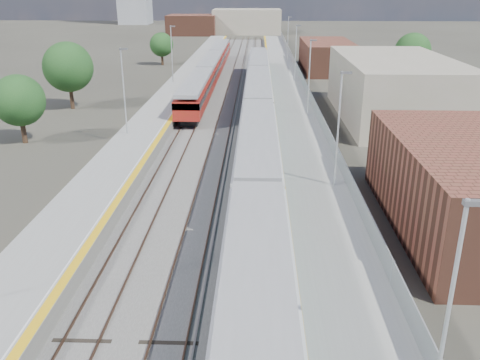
{
  "coord_description": "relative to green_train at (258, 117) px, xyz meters",
  "views": [
    {
      "loc": [
        1.43,
        -9.58,
        13.37
      ],
      "look_at": [
        0.42,
        19.62,
        2.2
      ],
      "focal_mm": 38.0,
      "sensor_mm": 36.0,
      "label": 1
    }
  ],
  "objects": [
    {
      "name": "tree_a",
      "position": [
        -21.22,
        -1.32,
        1.6
      ],
      "size": [
        4.58,
        4.58,
        6.2
      ],
      "color": "#382619",
      "rests_on": "ground"
    },
    {
      "name": "platform_left",
      "position": [
        -10.55,
        16.97,
        -1.78
      ],
      "size": [
        4.3,
        155.0,
        8.52
      ],
      "color": "slate",
      "rests_on": "ground"
    },
    {
      "name": "ballast_bed",
      "position": [
        -3.75,
        16.98,
        -2.27
      ],
      "size": [
        10.5,
        155.0,
        0.06
      ],
      "primitive_type": "cube",
      "color": "#565451",
      "rests_on": "ground"
    },
    {
      "name": "tracks",
      "position": [
        -3.15,
        18.66,
        -2.19
      ],
      "size": [
        8.96,
        160.0,
        0.17
      ],
      "color": "#4C3323",
      "rests_on": "ground"
    },
    {
      "name": "tree_d",
      "position": [
        22.66,
        32.16,
        2.17
      ],
      "size": [
        5.24,
        5.24,
        7.1
      ],
      "color": "#382619",
      "rests_on": "ground"
    },
    {
      "name": "ground",
      "position": [
        -1.5,
        14.48,
        -2.3
      ],
      "size": [
        320.0,
        320.0,
        0.0
      ],
      "primitive_type": "plane",
      "color": "#47443A",
      "rests_on": "ground"
    },
    {
      "name": "tree_b",
      "position": [
        -21.61,
        12.5,
        2.5
      ],
      "size": [
        5.63,
        5.63,
        7.63
      ],
      "color": "#382619",
      "rests_on": "ground"
    },
    {
      "name": "red_train",
      "position": [
        -7.0,
        30.79,
        -0.25
      ],
      "size": [
        2.74,
        55.58,
        3.46
      ],
      "color": "black",
      "rests_on": "ground"
    },
    {
      "name": "platform_right",
      "position": [
        3.78,
        16.97,
        -1.76
      ],
      "size": [
        4.7,
        155.0,
        8.52
      ],
      "color": "slate",
      "rests_on": "ground"
    },
    {
      "name": "green_train",
      "position": [
        0.0,
        0.0,
        0.0
      ],
      "size": [
        2.96,
        82.46,
        3.26
      ],
      "color": "black",
      "rests_on": "ground"
    },
    {
      "name": "tree_c",
      "position": [
        -17.37,
        47.8,
        1.3
      ],
      "size": [
        4.22,
        4.22,
        5.72
      ],
      "color": "#382619",
      "rests_on": "ground"
    }
  ]
}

